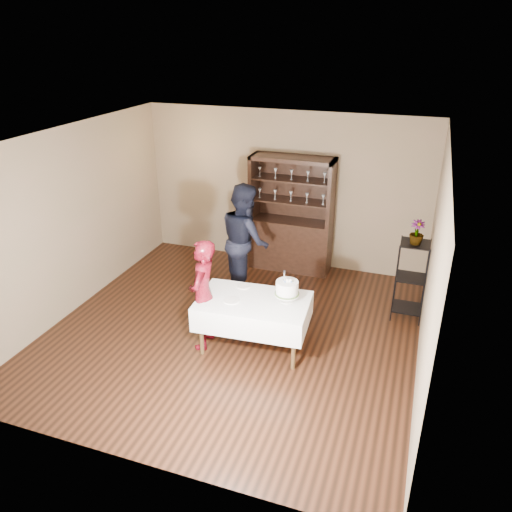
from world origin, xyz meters
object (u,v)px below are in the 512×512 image
(plant_etagere, at_px, (411,277))
(potted_plant, at_px, (417,232))
(china_hutch, at_px, (291,233))
(cake, at_px, (287,289))
(man, at_px, (245,240))
(woman, at_px, (203,295))
(cake_table, at_px, (253,311))

(plant_etagere, bearing_deg, potted_plant, -98.55)
(china_hutch, relative_size, cake, 4.52)
(potted_plant, bearing_deg, man, -179.54)
(china_hutch, distance_m, man, 1.22)
(man, height_order, cake, man)
(plant_etagere, bearing_deg, woman, -147.33)
(china_hutch, bearing_deg, man, -111.34)
(woman, distance_m, potted_plant, 3.03)
(potted_plant, bearing_deg, plant_etagere, 81.45)
(china_hutch, height_order, cake, china_hutch)
(china_hutch, relative_size, woman, 1.32)
(cake_table, xyz_separation_m, potted_plant, (1.88, 1.42, 0.81))
(cake_table, xyz_separation_m, man, (-0.63, 1.40, 0.36))
(china_hutch, height_order, potted_plant, china_hutch)
(cake_table, distance_m, woman, 0.69)
(woman, bearing_deg, plant_etagere, 116.17)
(plant_etagere, height_order, potted_plant, potted_plant)
(china_hutch, xyz_separation_m, cake, (0.61, -2.40, 0.23))
(china_hutch, xyz_separation_m, plant_etagere, (2.08, -1.05, -0.01))
(plant_etagere, xyz_separation_m, man, (-2.51, -0.06, 0.26))
(man, bearing_deg, cake, -177.88)
(cake, bearing_deg, woman, -165.46)
(woman, bearing_deg, cake, 98.04)
(cake_table, relative_size, woman, 0.98)
(china_hutch, relative_size, plant_etagere, 1.67)
(cake, height_order, potted_plant, potted_plant)
(plant_etagere, distance_m, cake, 2.01)
(woman, xyz_separation_m, cake, (1.05, 0.27, 0.13))
(plant_etagere, distance_m, cake_table, 2.39)
(woman, bearing_deg, china_hutch, 164.10)
(cake_table, relative_size, man, 0.82)
(cake, bearing_deg, potted_plant, 41.73)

